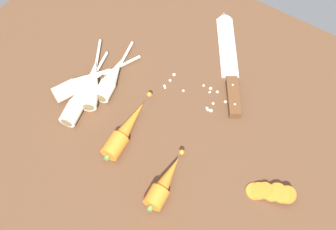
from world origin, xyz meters
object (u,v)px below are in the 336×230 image
at_px(chefs_knife, 229,58).
at_px(parsnip_back, 111,78).
at_px(parsnip_mid_left, 80,98).
at_px(whole_carrot, 125,130).
at_px(carrot_slice_stack, 271,192).
at_px(whole_carrot_second, 164,184).
at_px(parsnip_front, 83,82).
at_px(parsnip_mid_right, 92,83).

xyz_separation_m(chefs_knife, parsnip_back, (-0.21, -0.23, 0.01)).
bearing_deg(parsnip_mid_left, parsnip_back, 73.16).
xyz_separation_m(whole_carrot, carrot_slice_stack, (0.34, 0.06, -0.01)).
bearing_deg(whole_carrot_second, parsnip_front, 161.10).
bearing_deg(parsnip_front, parsnip_back, 43.51).
bearing_deg(carrot_slice_stack, parsnip_mid_left, -174.59).
relative_size(chefs_knife, carrot_slice_stack, 3.05).
xyz_separation_m(whole_carrot_second, carrot_slice_stack, (0.20, 0.11, -0.01)).
bearing_deg(whole_carrot, parsnip_back, 140.01).
relative_size(whole_carrot_second, parsnip_back, 0.81).
bearing_deg(whole_carrot, parsnip_mid_left, 175.43).
bearing_deg(parsnip_back, parsnip_front, -136.49).
bearing_deg(whole_carrot, whole_carrot_second, -21.20).
xyz_separation_m(chefs_knife, parsnip_mid_right, (-0.24, -0.27, 0.01)).
bearing_deg(parsnip_mid_right, chefs_knife, 48.44).
height_order(whole_carrot_second, parsnip_mid_left, whole_carrot_second).
bearing_deg(parsnip_front, whole_carrot_second, -18.90).
height_order(whole_carrot, parsnip_back, whole_carrot).
distance_m(parsnip_back, carrot_slice_stack, 0.46).
bearing_deg(chefs_knife, parsnip_mid_left, -126.46).
bearing_deg(chefs_knife, parsnip_front, -132.96).
distance_m(parsnip_front, parsnip_mid_left, 0.05).
bearing_deg(parsnip_back, carrot_slice_stack, -5.05).
height_order(chefs_knife, whole_carrot, whole_carrot).
distance_m(parsnip_mid_right, parsnip_back, 0.05).
relative_size(parsnip_mid_right, carrot_slice_stack, 1.95).
height_order(parsnip_front, carrot_slice_stack, parsnip_front).
relative_size(whole_carrot, parsnip_mid_right, 1.01).
bearing_deg(parsnip_back, whole_carrot_second, -30.48).
distance_m(chefs_knife, whole_carrot, 0.34).
relative_size(chefs_knife, parsnip_mid_right, 1.56).
bearing_deg(whole_carrot_second, chefs_knife, 98.57).
distance_m(chefs_knife, parsnip_front, 0.38).
xyz_separation_m(chefs_knife, carrot_slice_stack, (0.26, -0.27, 0.00)).
bearing_deg(chefs_knife, parsnip_mid_right, -131.56).
distance_m(whole_carrot, parsnip_mid_left, 0.14).
height_order(whole_carrot_second, parsnip_front, whole_carrot_second).
xyz_separation_m(chefs_knife, whole_carrot, (-0.09, -0.33, 0.01)).
distance_m(whole_carrot, parsnip_back, 0.15).
xyz_separation_m(chefs_knife, parsnip_front, (-0.26, -0.28, 0.01)).
bearing_deg(whole_carrot_second, whole_carrot, 158.80).
distance_m(whole_carrot_second, parsnip_mid_left, 0.30).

